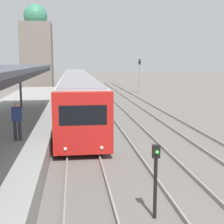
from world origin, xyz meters
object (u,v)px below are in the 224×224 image
person_on_platform (17,119)px  train_near (77,88)px  signal_mast_far (139,72)px  signal_post_near (156,174)px

person_on_platform → train_near: 17.47m
train_near → signal_mast_far: signal_mast_far is taller
person_on_platform → signal_post_near: 7.28m
person_on_platform → signal_post_near: bearing=-50.7°
train_near → signal_post_near: train_near is taller
person_on_platform → train_near: train_near is taller
signal_post_near → signal_mast_far: signal_mast_far is taller
train_near → signal_mast_far: size_ratio=7.62×
signal_post_near → signal_mast_far: 34.57m
person_on_platform → signal_post_near: size_ratio=0.79×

